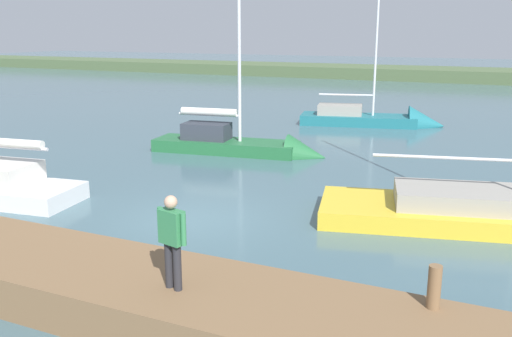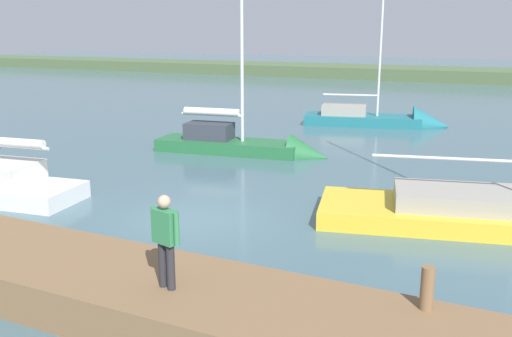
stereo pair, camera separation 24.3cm
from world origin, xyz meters
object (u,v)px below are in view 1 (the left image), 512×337
mooring_post_far (434,287)px  sailboat_mid_channel (246,150)px  sailboat_far_left (381,123)px  person_on_dock (172,236)px

mooring_post_far → sailboat_mid_channel: sailboat_mid_channel is taller
sailboat_far_left → person_on_dock: bearing=-99.1°
sailboat_far_left → sailboat_mid_channel: bearing=-123.5°
sailboat_far_left → mooring_post_far: bearing=-88.4°
mooring_post_far → sailboat_far_left: size_ratio=0.09×
sailboat_far_left → person_on_dock: sailboat_far_left is taller
sailboat_mid_channel → person_on_dock: bearing=-77.0°
mooring_post_far → sailboat_far_left: 22.47m
mooring_post_far → sailboat_far_left: bearing=-75.7°
sailboat_mid_channel → sailboat_far_left: 10.17m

